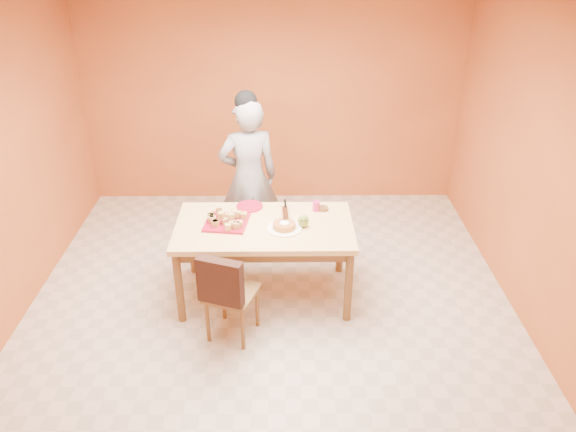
{
  "coord_description": "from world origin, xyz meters",
  "views": [
    {
      "loc": [
        0.12,
        -4.04,
        3.23
      ],
      "look_at": [
        0.16,
        0.3,
        0.89
      ],
      "focal_mm": 35.0,
      "sensor_mm": 36.0,
      "label": 1
    }
  ],
  "objects_px": {
    "pastry_platter": "(227,222)",
    "magenta_glass": "(316,206)",
    "red_dinner_plate": "(250,206)",
    "dining_chair": "(231,292)",
    "dining_table": "(264,234)",
    "egg_ornament": "(304,221)",
    "person": "(249,178)",
    "sponge_cake": "(284,226)",
    "checker_tin": "(323,209)"
  },
  "relations": [
    {
      "from": "pastry_platter",
      "to": "magenta_glass",
      "type": "distance_m",
      "value": 0.86
    },
    {
      "from": "red_dinner_plate",
      "to": "dining_chair",
      "type": "bearing_deg",
      "value": -96.98
    },
    {
      "from": "magenta_glass",
      "to": "dining_table",
      "type": "bearing_deg",
      "value": -150.68
    },
    {
      "from": "magenta_glass",
      "to": "red_dinner_plate",
      "type": "bearing_deg",
      "value": 172.83
    },
    {
      "from": "dining_chair",
      "to": "magenta_glass",
      "type": "bearing_deg",
      "value": 68.51
    },
    {
      "from": "dining_chair",
      "to": "dining_table",
      "type": "bearing_deg",
      "value": 85.3
    },
    {
      "from": "egg_ornament",
      "to": "dining_table",
      "type": "bearing_deg",
      "value": -177.66
    },
    {
      "from": "person",
      "to": "sponge_cake",
      "type": "relative_size",
      "value": 8.23
    },
    {
      "from": "dining_chair",
      "to": "pastry_platter",
      "type": "bearing_deg",
      "value": 116.31
    },
    {
      "from": "red_dinner_plate",
      "to": "checker_tin",
      "type": "distance_m",
      "value": 0.7
    },
    {
      "from": "magenta_glass",
      "to": "checker_tin",
      "type": "bearing_deg",
      "value": 10.93
    },
    {
      "from": "dining_chair",
      "to": "checker_tin",
      "type": "bearing_deg",
      "value": 66.51
    },
    {
      "from": "person",
      "to": "sponge_cake",
      "type": "bearing_deg",
      "value": 98.08
    },
    {
      "from": "red_dinner_plate",
      "to": "magenta_glass",
      "type": "bearing_deg",
      "value": -7.17
    },
    {
      "from": "person",
      "to": "pastry_platter",
      "type": "distance_m",
      "value": 0.84
    },
    {
      "from": "person",
      "to": "red_dinner_plate",
      "type": "distance_m",
      "value": 0.51
    },
    {
      "from": "sponge_cake",
      "to": "egg_ornament",
      "type": "distance_m",
      "value": 0.18
    },
    {
      "from": "person",
      "to": "sponge_cake",
      "type": "height_order",
      "value": "person"
    },
    {
      "from": "dining_chair",
      "to": "pastry_platter",
      "type": "distance_m",
      "value": 0.7
    },
    {
      "from": "person",
      "to": "red_dinner_plate",
      "type": "bearing_deg",
      "value": 80.47
    },
    {
      "from": "sponge_cake",
      "to": "checker_tin",
      "type": "relative_size",
      "value": 2.03
    },
    {
      "from": "person",
      "to": "red_dinner_plate",
      "type": "height_order",
      "value": "person"
    },
    {
      "from": "dining_chair",
      "to": "person",
      "type": "distance_m",
      "value": 1.5
    },
    {
      "from": "dining_table",
      "to": "sponge_cake",
      "type": "relative_size",
      "value": 7.89
    },
    {
      "from": "dining_chair",
      "to": "checker_tin",
      "type": "distance_m",
      "value": 1.24
    },
    {
      "from": "egg_ornament",
      "to": "checker_tin",
      "type": "xyz_separation_m",
      "value": [
        0.2,
        0.33,
        -0.05
      ]
    },
    {
      "from": "dining_table",
      "to": "red_dinner_plate",
      "type": "bearing_deg",
      "value": 113.09
    },
    {
      "from": "checker_tin",
      "to": "magenta_glass",
      "type": "bearing_deg",
      "value": -169.07
    },
    {
      "from": "dining_table",
      "to": "pastry_platter",
      "type": "bearing_deg",
      "value": 175.28
    },
    {
      "from": "dining_chair",
      "to": "red_dinner_plate",
      "type": "xyz_separation_m",
      "value": [
        0.12,
        0.94,
        0.32
      ]
    },
    {
      "from": "dining_table",
      "to": "checker_tin",
      "type": "relative_size",
      "value": 16.01
    },
    {
      "from": "dining_table",
      "to": "red_dinner_plate",
      "type": "distance_m",
      "value": 0.39
    },
    {
      "from": "dining_chair",
      "to": "checker_tin",
      "type": "height_order",
      "value": "dining_chair"
    },
    {
      "from": "dining_table",
      "to": "dining_chair",
      "type": "xyz_separation_m",
      "value": [
        -0.26,
        -0.59,
        -0.22
      ]
    },
    {
      "from": "pastry_platter",
      "to": "sponge_cake",
      "type": "relative_size",
      "value": 1.84
    },
    {
      "from": "pastry_platter",
      "to": "red_dinner_plate",
      "type": "height_order",
      "value": "pastry_platter"
    },
    {
      "from": "egg_ornament",
      "to": "checker_tin",
      "type": "distance_m",
      "value": 0.39
    },
    {
      "from": "red_dinner_plate",
      "to": "sponge_cake",
      "type": "bearing_deg",
      "value": -52.29
    },
    {
      "from": "checker_tin",
      "to": "sponge_cake",
      "type": "bearing_deg",
      "value": -135.59
    },
    {
      "from": "egg_ornament",
      "to": "checker_tin",
      "type": "height_order",
      "value": "egg_ornament"
    },
    {
      "from": "pastry_platter",
      "to": "magenta_glass",
      "type": "relative_size",
      "value": 3.96
    },
    {
      "from": "sponge_cake",
      "to": "magenta_glass",
      "type": "height_order",
      "value": "magenta_glass"
    },
    {
      "from": "dining_chair",
      "to": "red_dinner_plate",
      "type": "relative_size",
      "value": 3.41
    },
    {
      "from": "dining_table",
      "to": "pastry_platter",
      "type": "distance_m",
      "value": 0.36
    },
    {
      "from": "dining_table",
      "to": "checker_tin",
      "type": "xyz_separation_m",
      "value": [
        0.55,
        0.28,
        0.11
      ]
    },
    {
      "from": "dining_table",
      "to": "egg_ornament",
      "type": "bearing_deg",
      "value": -7.32
    },
    {
      "from": "sponge_cake",
      "to": "checker_tin",
      "type": "xyz_separation_m",
      "value": [
        0.37,
        0.36,
        -0.02
      ]
    },
    {
      "from": "person",
      "to": "red_dinner_plate",
      "type": "relative_size",
      "value": 6.58
    },
    {
      "from": "dining_table",
      "to": "checker_tin",
      "type": "bearing_deg",
      "value": 27.35
    },
    {
      "from": "dining_table",
      "to": "person",
      "type": "relative_size",
      "value": 0.96
    }
  ]
}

